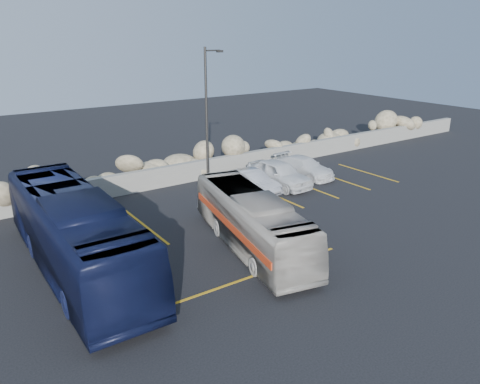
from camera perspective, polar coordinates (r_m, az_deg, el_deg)
ground at (r=18.38m, az=4.90°, el=-9.44°), size 90.00×90.00×0.00m
seawall at (r=27.71m, az=-11.03°, el=1.54°), size 60.00×0.40×1.20m
riprap_pile at (r=28.59m, az=-12.11°, el=3.46°), size 54.00×2.80×2.60m
parking_lines at (r=25.00m, az=5.02°, el=-1.54°), size 18.16×9.36×0.01m
lamppost at (r=25.82m, az=-3.99°, el=9.02°), size 1.14×0.18×8.00m
vintage_bus at (r=19.62m, az=1.46°, el=-3.56°), size 3.81×8.92×2.42m
tour_coach at (r=18.64m, az=-19.46°, el=-4.73°), size 2.75×11.32×3.15m
car_a at (r=27.85m, az=4.77°, el=2.27°), size 2.05×4.59×1.53m
car_b at (r=26.75m, az=1.48°, el=1.31°), size 1.70×3.90×1.25m
car_c at (r=29.93m, az=7.84°, el=3.04°), size 2.13×4.38×1.23m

